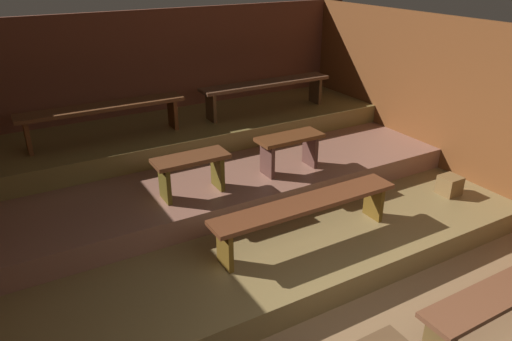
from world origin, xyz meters
TOP-DOWN VIEW (x-y plane):
  - ground at (0.00, 2.74)m, footprint 6.46×6.28m
  - wall_back at (0.00, 5.51)m, footprint 6.46×0.06m
  - wall_right at (2.86, 2.74)m, footprint 0.06×6.28m
  - platform_lower at (0.00, 3.41)m, footprint 5.66×4.13m
  - platform_middle at (0.00, 4.08)m, footprint 5.66×2.80m
  - platform_upper at (0.00, 4.75)m, footprint 5.66×1.46m
  - bench_lower_center at (0.16, 2.10)m, footprint 2.09×0.33m
  - bench_middle_left at (-0.64, 3.15)m, footprint 0.83×0.33m
  - bench_middle_right at (0.64, 3.15)m, footprint 0.83×0.33m
  - bench_upper_left at (-1.19, 4.62)m, footprint 2.06×0.33m
  - bench_upper_right at (1.19, 4.62)m, footprint 2.06×0.33m
  - wooden_crate_lower at (2.30, 2.06)m, footprint 0.23×0.23m

SIDE VIEW (x-z plane):
  - ground at x=0.00m, z-range -0.08..0.00m
  - platform_lower at x=0.00m, z-range 0.00..0.27m
  - wooden_crate_lower at x=2.30m, z-range 0.27..0.51m
  - platform_middle at x=0.00m, z-range 0.27..0.54m
  - bench_lower_center at x=0.16m, z-range 0.42..0.87m
  - platform_upper at x=0.00m, z-range 0.54..0.81m
  - bench_middle_left at x=-0.64m, z-range 0.64..1.09m
  - bench_middle_right at x=0.64m, z-range 0.64..1.09m
  - wall_back at x=0.00m, z-range 0.00..2.28m
  - wall_right at x=2.86m, z-range 0.00..2.28m
  - bench_upper_left at x=-1.19m, z-range 0.96..1.41m
  - bench_upper_right at x=1.19m, z-range 0.96..1.41m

